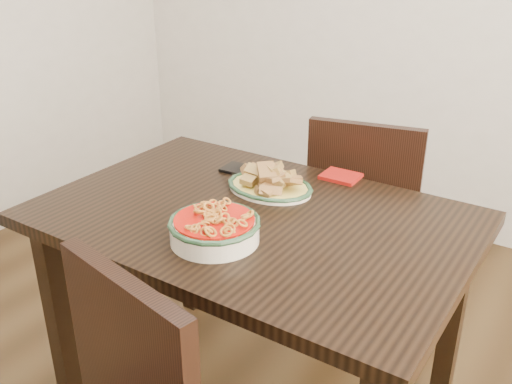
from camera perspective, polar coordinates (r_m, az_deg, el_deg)
The scene contains 6 objects.
dining_table at distance 1.74m, azimuth -0.37°, elevation -4.83°, with size 1.26×0.84×0.75m.
chair_far at distance 2.31m, azimuth 10.82°, elevation -1.79°, with size 0.50×0.50×0.89m.
fish_plate at distance 1.82m, azimuth 1.40°, elevation 1.45°, with size 0.28×0.22×0.11m.
noodle_bowl at distance 1.53m, azimuth -4.17°, elevation -3.44°, with size 0.25×0.25×0.08m.
smartphone at distance 1.98m, azimuth -1.00°, elevation 2.16°, with size 0.17×0.09×0.01m, color black.
napkin at distance 1.95m, azimuth 8.48°, elevation 1.57°, with size 0.12×0.10×0.01m, color maroon.
Camera 1 is at (0.98, -1.15, 1.51)m, focal length 40.00 mm.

